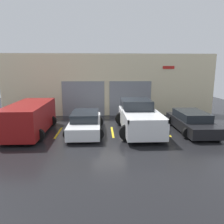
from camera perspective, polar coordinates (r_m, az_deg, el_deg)
ground_plane at (r=14.37m, az=-0.21°, el=-3.45°), size 28.00×28.00×0.00m
shophouse_building at (r=17.23m, az=-0.73°, el=6.97°), size 16.55×0.68×4.76m
pickup_truck at (r=13.08m, az=6.94°, el=-1.31°), size 2.63×5.11×1.73m
sedan_white at (r=12.75m, az=-6.97°, el=-2.80°), size 2.13×4.29×1.21m
sedan_side at (r=13.80m, az=20.07°, el=-2.41°), size 2.12×4.45×1.17m
van_right at (r=13.26m, az=-20.69°, el=-1.35°), size 2.35×4.80×1.72m
parking_stripe_far_left at (r=14.03m, az=-26.56°, el=-5.04°), size 0.12×2.20×0.01m
parking_stripe_left at (r=13.09m, az=-13.82°, el=-5.28°), size 0.12×2.20×0.01m
parking_stripe_centre at (r=12.86m, az=0.11°, el=-5.24°), size 0.12×2.20×0.01m
parking_stripe_right at (r=13.38m, az=13.72°, el=-4.90°), size 0.12×2.20×0.01m
parking_stripe_far_right at (r=14.58m, az=25.68°, el=-4.38°), size 0.12×2.20×0.01m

